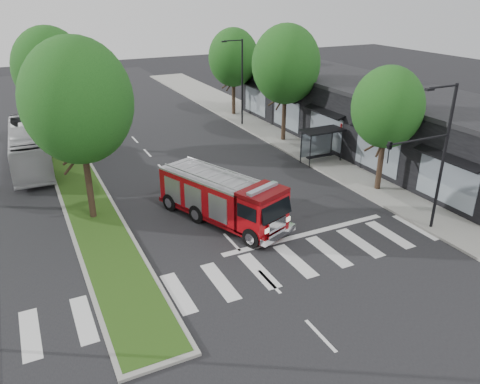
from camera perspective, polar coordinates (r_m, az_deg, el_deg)
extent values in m
plane|color=black|center=(24.64, -1.01, -6.13)|extent=(140.00, 140.00, 0.00)
cube|color=gray|center=(38.40, 9.63, 4.86)|extent=(5.00, 80.00, 0.15)
cube|color=gray|center=(39.43, -20.44, 4.17)|extent=(3.00, 50.00, 0.14)
cube|color=#274313|center=(39.41, -20.46, 4.27)|extent=(2.60, 49.50, 0.02)
cube|color=black|center=(40.44, 15.15, 8.92)|extent=(8.00, 30.00, 5.00)
cylinder|color=black|center=(34.53, 8.55, 4.84)|extent=(0.08, 0.08, 2.50)
cylinder|color=black|center=(36.13, 12.25, 5.42)|extent=(0.08, 0.08, 2.50)
cylinder|color=black|center=(35.47, 7.47, 5.42)|extent=(0.08, 0.08, 2.50)
cylinder|color=black|center=(37.03, 11.12, 5.96)|extent=(0.08, 0.08, 2.50)
cube|color=black|center=(35.39, 10.03, 7.42)|extent=(3.20, 1.60, 0.12)
cube|color=#8C99A5|center=(36.29, 9.25, 5.82)|extent=(2.80, 0.04, 1.80)
cube|color=black|center=(35.99, 9.80, 4.36)|extent=(2.40, 0.40, 0.08)
cylinder|color=black|center=(31.40, 16.72, 3.35)|extent=(0.36, 0.36, 3.74)
ellipsoid|color=black|center=(30.38, 17.53, 9.82)|extent=(4.40, 4.40, 5.06)
cylinder|color=black|center=(40.45, 5.37, 9.20)|extent=(0.36, 0.36, 4.40)
ellipsoid|color=black|center=(39.60, 5.62, 15.23)|extent=(5.60, 5.60, 6.44)
cylinder|color=black|center=(49.07, -0.79, 11.61)|extent=(0.36, 0.36, 3.96)
ellipsoid|color=black|center=(48.41, -0.81, 16.09)|extent=(5.00, 5.00, 5.75)
cylinder|color=black|center=(27.42, -17.97, 1.23)|extent=(0.36, 0.36, 4.62)
ellipsoid|color=black|center=(26.13, -19.21, 10.42)|extent=(5.80, 5.80, 6.67)
cylinder|color=black|center=(40.75, -21.22, 7.81)|extent=(0.36, 0.36, 4.40)
ellipsoid|color=black|center=(39.91, -22.15, 13.74)|extent=(5.60, 5.60, 6.44)
cylinder|color=black|center=(26.48, 23.50, 3.52)|extent=(0.16, 0.16, 8.00)
cylinder|color=black|center=(24.85, 23.57, 11.70)|extent=(1.80, 0.10, 0.10)
cube|color=black|center=(24.19, 22.11, 11.52)|extent=(0.45, 0.20, 0.12)
cylinder|color=black|center=(24.61, 20.92, 5.96)|extent=(4.00, 0.10, 0.10)
imported|color=black|center=(23.49, 17.72, 4.57)|extent=(0.18, 0.22, 1.10)
cylinder|color=black|center=(44.72, 0.27, 13.06)|extent=(0.16, 0.16, 8.00)
cylinder|color=black|center=(43.78, -0.83, 17.98)|extent=(1.80, 0.10, 0.10)
cube|color=black|center=(43.41, -1.96, 17.86)|extent=(0.45, 0.20, 0.12)
cube|color=#5F0508|center=(26.69, -2.31, -2.48)|extent=(5.26, 8.49, 0.24)
cube|color=#92080D|center=(26.77, -3.53, -0.02)|extent=(4.54, 6.68, 1.95)
cube|color=#92080D|center=(24.42, 2.71, -2.43)|extent=(2.90, 2.52, 2.04)
cube|color=#B2B2B7|center=(26.37, -3.59, 2.01)|extent=(4.54, 6.68, 0.12)
cylinder|color=#B2B2B7|center=(25.75, -4.99, 1.88)|extent=(2.23, 5.46, 0.10)
cylinder|color=#B2B2B7|center=(26.87, -2.26, 2.91)|extent=(2.23, 5.46, 0.10)
cube|color=silver|center=(24.23, 4.70, -5.17)|extent=(2.48, 1.24, 0.34)
cube|color=#8C99A5|center=(23.87, 2.77, 0.40)|extent=(2.12, 1.10, 0.18)
cylinder|color=black|center=(23.95, 1.48, -5.60)|extent=(0.71, 1.12, 1.07)
cylinder|color=black|center=(25.48, 4.79, -3.77)|extent=(0.71, 1.12, 1.07)
cylinder|color=black|center=(26.49, -5.21, -2.66)|extent=(0.71, 1.12, 1.07)
cylinder|color=black|center=(27.88, -1.84, -1.17)|extent=(0.71, 1.12, 1.07)
cylinder|color=black|center=(28.10, -8.45, -1.22)|extent=(0.71, 1.12, 1.07)
cylinder|color=black|center=(29.42, -5.11, 0.13)|extent=(0.71, 1.12, 1.07)
imported|color=#B4B5B9|center=(37.84, -24.28, 5.06)|extent=(2.87, 10.87, 3.01)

